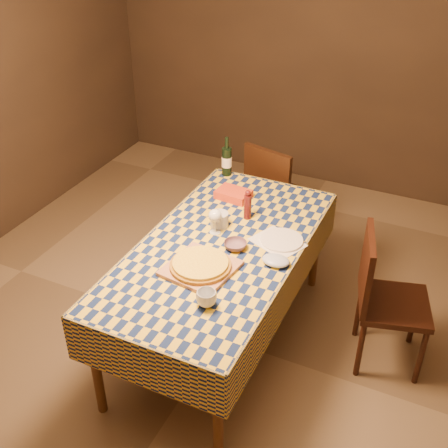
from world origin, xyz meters
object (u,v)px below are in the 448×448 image
at_px(pizza, 200,264).
at_px(bowl, 235,245).
at_px(chair_right, 382,294).
at_px(wine_bottle, 227,161).
at_px(cutting_board, 201,268).
at_px(chair_far, 274,192).
at_px(white_plate, 282,240).
at_px(dining_table, 221,256).

height_order(pizza, bowl, pizza).
bearing_deg(chair_right, pizza, -150.51).
bearing_deg(wine_bottle, cutting_board, -72.32).
relative_size(chair_far, chair_right, 1.00).
height_order(pizza, chair_right, chair_right).
distance_m(chair_far, chair_right, 1.38).
xyz_separation_m(cutting_board, bowl, (0.09, 0.28, 0.01)).
bearing_deg(white_plate, dining_table, -146.97).
bearing_deg(pizza, wine_bottle, 107.68).
bearing_deg(cutting_board, wine_bottle, 107.68).
xyz_separation_m(bowl, chair_far, (-0.18, 1.16, -0.27)).
relative_size(dining_table, cutting_board, 5.05).
xyz_separation_m(cutting_board, wine_bottle, (-0.36, 1.13, 0.10)).
bearing_deg(chair_far, chair_right, -40.88).
distance_m(pizza, wine_bottle, 1.18).
xyz_separation_m(dining_table, pizza, (-0.00, -0.26, 0.12)).
xyz_separation_m(pizza, chair_far, (-0.09, 1.44, -0.29)).
relative_size(cutting_board, white_plate, 1.39).
bearing_deg(bowl, white_plate, 39.84).
bearing_deg(dining_table, bowl, 10.57).
bearing_deg(white_plate, chair_far, 112.60).
bearing_deg(bowl, chair_right, 16.81).
xyz_separation_m(dining_table, chair_far, (-0.09, 1.18, -0.17)).
height_order(dining_table, chair_right, chair_right).
bearing_deg(white_plate, chair_right, 6.35).
bearing_deg(chair_right, chair_far, 139.12).
height_order(dining_table, white_plate, white_plate).
distance_m(cutting_board, pizza, 0.03).
height_order(cutting_board, white_plate, cutting_board).
bearing_deg(dining_table, pizza, -90.22).
bearing_deg(dining_table, chair_right, 16.23).
relative_size(white_plate, chair_right, 0.28).
xyz_separation_m(bowl, wine_bottle, (-0.45, 0.85, 0.09)).
relative_size(dining_table, pizza, 5.05).
bearing_deg(cutting_board, chair_right, 29.49).
bearing_deg(chair_far, cutting_board, -86.63).
bearing_deg(chair_right, bowl, -163.19).
bearing_deg(wine_bottle, white_plate, -43.98).
bearing_deg(dining_table, chair_far, 94.17).
bearing_deg(pizza, bowl, 71.86).
bearing_deg(cutting_board, chair_far, 93.37).
distance_m(cutting_board, chair_right, 1.13).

